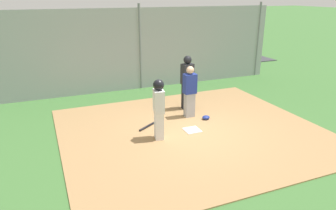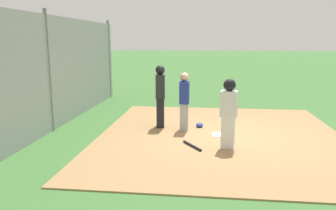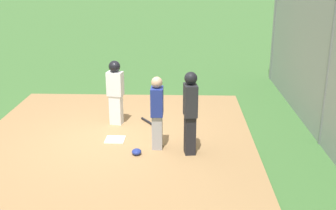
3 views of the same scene
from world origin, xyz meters
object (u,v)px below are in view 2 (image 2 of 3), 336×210
at_px(catcher, 184,101).
at_px(catcher_mask, 199,125).
at_px(home_plate, 221,135).
at_px(baseball_bat, 192,146).
at_px(runner, 229,109).
at_px(umpire, 160,95).

distance_m(catcher, catcher_mask, 0.96).
distance_m(home_plate, baseball_bat, 1.30).
bearing_deg(baseball_bat, catcher_mask, -37.83).
relative_size(home_plate, catcher, 0.27).
bearing_deg(catcher, home_plate, -21.47).
xyz_separation_m(home_plate, baseball_bat, (1.08, -0.71, 0.02)).
bearing_deg(runner, baseball_bat, 103.45).
bearing_deg(catcher_mask, home_plate, 37.12).
height_order(catcher, baseball_bat, catcher).
bearing_deg(umpire, catcher, -27.51).
bearing_deg(umpire, home_plate, -28.73).
relative_size(baseball_bat, catcher_mask, 3.20).
bearing_deg(home_plate, baseball_bat, -33.25).
height_order(runner, catcher_mask, runner).
relative_size(umpire, runner, 1.10).
bearing_deg(catcher_mask, umpire, -84.04).
xyz_separation_m(catcher, runner, (1.45, 1.12, 0.09)).
bearing_deg(catcher_mask, catcher, -48.95).
bearing_deg(baseball_bat, umpire, -3.76).
bearing_deg(catcher, catcher_mask, 41.17).
xyz_separation_m(umpire, catcher_mask, (-0.12, 1.13, -0.89)).
bearing_deg(catcher_mask, runner, 21.00).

